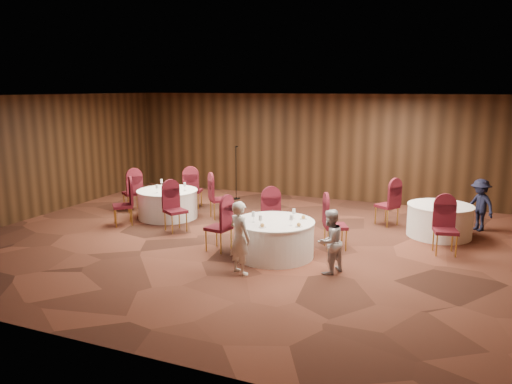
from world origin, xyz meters
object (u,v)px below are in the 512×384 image
at_px(woman_a, 240,238).
at_px(woman_b, 330,242).
at_px(table_main, 274,238).
at_px(table_left, 168,204).
at_px(mic_stand, 236,184).
at_px(man_c, 480,205).
at_px(table_right, 439,220).

distance_m(woman_a, woman_b, 1.65).
xyz_separation_m(table_main, table_left, (-3.69, 1.80, 0.00)).
xyz_separation_m(table_main, woman_a, (-0.23, -1.16, 0.31)).
bearing_deg(table_main, table_left, 153.95).
height_order(table_main, mic_stand, mic_stand).
xyz_separation_m(mic_stand, man_c, (6.85, -0.89, 0.14)).
bearing_deg(table_main, table_right, 42.70).
height_order(table_left, woman_b, woman_b).
distance_m(table_right, woman_a, 5.13).
height_order(table_main, table_left, same).
height_order(woman_a, man_c, woman_a).
bearing_deg(table_left, table_main, -26.05).
distance_m(table_main, woman_a, 1.22).
relative_size(table_main, table_right, 1.12).
distance_m(mic_stand, man_c, 6.91).
height_order(table_left, woman_a, woman_a).
relative_size(mic_stand, woman_b, 1.36).
relative_size(table_main, woman_b, 1.36).
relative_size(table_left, woman_a, 1.15).
distance_m(mic_stand, woman_a, 6.34).
bearing_deg(mic_stand, table_main, -56.80).
height_order(mic_stand, woman_a, mic_stand).
distance_m(table_right, woman_b, 3.73).
xyz_separation_m(table_main, man_c, (3.87, 3.66, 0.25)).
xyz_separation_m(table_right, woman_b, (-1.75, -3.29, 0.23)).
distance_m(table_right, man_c, 1.24).
xyz_separation_m(table_left, woman_a, (3.46, -2.97, 0.31)).
height_order(mic_stand, man_c, mic_stand).
distance_m(table_main, table_left, 4.11).
bearing_deg(mic_stand, woman_a, -64.29).
relative_size(table_left, mic_stand, 0.96).
distance_m(table_main, woman_b, 1.39).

